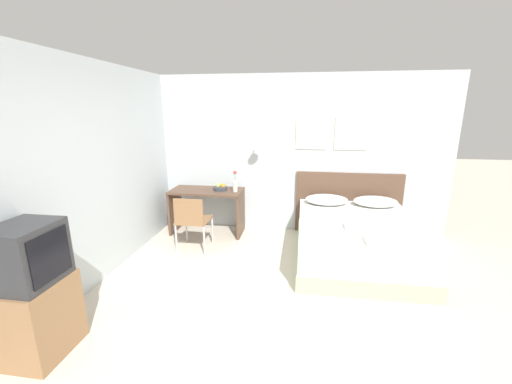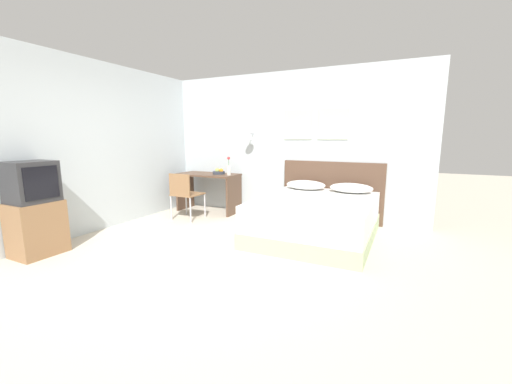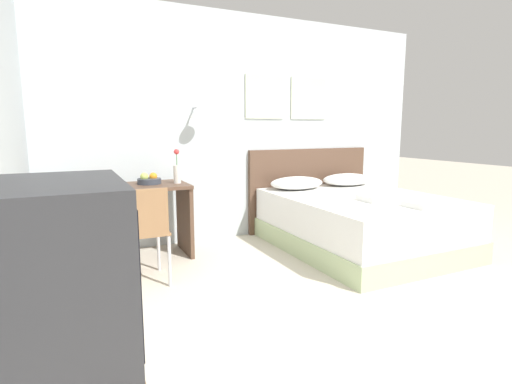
% 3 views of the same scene
% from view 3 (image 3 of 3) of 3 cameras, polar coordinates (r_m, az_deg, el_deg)
% --- Properties ---
extents(ground_plane, '(24.00, 24.00, 0.00)m').
position_cam_3_polar(ground_plane, '(2.98, 18.63, -17.88)').
color(ground_plane, beige).
extents(wall_back, '(5.24, 0.31, 2.65)m').
position_cam_3_polar(wall_back, '(4.87, -2.62, 9.16)').
color(wall_back, silver).
rests_on(wall_back, ground_plane).
extents(bed, '(1.64, 2.00, 0.59)m').
position_cam_3_polar(bed, '(4.58, 14.62, -4.22)').
color(bed, '#B2C693').
rests_on(bed, ground_plane).
extents(headboard, '(1.76, 0.06, 1.06)m').
position_cam_3_polar(headboard, '(5.35, 7.59, 0.47)').
color(headboard, brown).
rests_on(headboard, ground_plane).
extents(pillow_left, '(0.68, 0.45, 0.15)m').
position_cam_3_polar(pillow_left, '(4.87, 5.84, 1.30)').
color(pillow_left, white).
rests_on(pillow_left, bed).
extents(pillow_right, '(0.68, 0.45, 0.15)m').
position_cam_3_polar(pillow_right, '(5.31, 12.87, 1.76)').
color(pillow_right, white).
rests_on(pillow_right, bed).
extents(folded_towel_near_foot, '(0.36, 0.26, 0.06)m').
position_cam_3_polar(folded_towel_near_foot, '(4.27, 17.01, -0.80)').
color(folded_towel_near_foot, white).
rests_on(folded_towel_near_foot, bed).
extents(folded_towel_mid_bed, '(0.29, 0.28, 0.06)m').
position_cam_3_polar(folded_towel_mid_bed, '(4.06, 22.75, -1.61)').
color(folded_towel_mid_bed, white).
rests_on(folded_towel_mid_bed, bed).
extents(desk, '(1.21, 0.59, 0.76)m').
position_cam_3_polar(desk, '(4.19, -17.95, -2.25)').
color(desk, brown).
rests_on(desk, ground_plane).
extents(desk_chair, '(0.47, 0.47, 0.85)m').
position_cam_3_polar(desk_chair, '(3.47, -16.33, -4.84)').
color(desk_chair, '#8E6642').
rests_on(desk_chair, ground_plane).
extents(fruit_bowl, '(0.24, 0.24, 0.12)m').
position_cam_3_polar(fruit_bowl, '(4.21, -15.02, 1.67)').
color(fruit_bowl, '#333842').
rests_on(fruit_bowl, desk).
extents(flower_vase, '(0.08, 0.08, 0.35)m').
position_cam_3_polar(flower_vase, '(4.19, -11.21, 2.95)').
color(flower_vase, silver).
rests_on(flower_vase, desk).
extents(television, '(0.44, 0.50, 0.51)m').
position_cam_3_polar(television, '(1.22, -28.03, -10.65)').
color(television, '#2D2D30').
rests_on(television, tv_stand).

